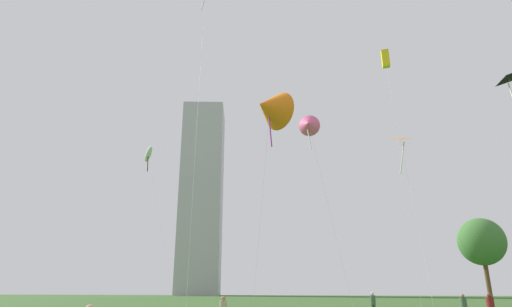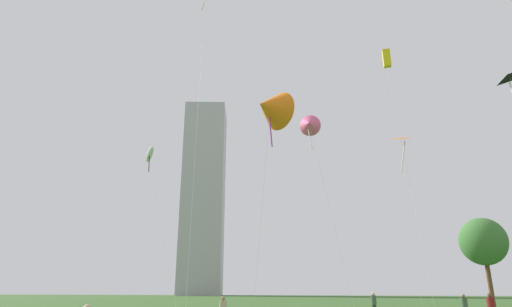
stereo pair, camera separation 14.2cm
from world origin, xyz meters
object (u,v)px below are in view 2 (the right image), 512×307
Objects in this scene: kite_flying_6 at (150,155)px; kite_flying_7 at (511,83)px; person_standing_3 at (465,307)px; distant_highrise_0 at (204,197)px; kite_flying_4 at (309,124)px; kite_flying_1 at (387,59)px; kite_flying_5 at (401,141)px; park_tree_0 at (483,242)px; person_standing_0 at (492,307)px; person_standing_2 at (374,303)px; kite_flying_2 at (270,108)px.

kite_flying_7 is (38.27, -15.57, -1.62)m from kite_flying_6.
distant_highrise_0 reaches higher than person_standing_3.
kite_flying_1 is at bearing 54.37° from kite_flying_4.
kite_flying_5 is 123.87m from distant_highrise_0.
park_tree_0 is at bearing 50.02° from kite_flying_5.
kite_flying_7 is (6.07, 7.18, 16.30)m from person_standing_0.
person_standing_0 is 135.51m from distant_highrise_0.
kite_flying_1 reaches higher than person_standing_3.
kite_flying_4 is 25.56m from kite_flying_6.
person_standing_3 is at bearing -73.16° from person_standing_2.
kite_flying_1 is (4.69, 14.97, 28.54)m from person_standing_2.
kite_flying_5 is 1.70× the size of park_tree_0.
kite_flying_1 is 3.61× the size of park_tree_0.
kite_flying_6 is (-32.19, 22.75, 17.93)m from person_standing_0.
kite_flying_1 is 21.12m from kite_flying_7.
kite_flying_1 reaches higher than kite_flying_7.
kite_flying_4 reaches higher than park_tree_0.
person_standing_0 is 0.09× the size of kite_flying_6.
kite_flying_5 is at bearing -129.98° from park_tree_0.
person_standing_0 is at bearing -89.29° from person_standing_3.
kite_flying_4 is 0.97× the size of kite_flying_7.
person_standing_3 is 0.10× the size of kite_flying_4.
kite_flying_5 reaches higher than person_standing_2.
person_standing_2 is 13.34m from kite_flying_5.
park_tree_0 is (17.77, 15.04, -8.99)m from kite_flying_2.
kite_flying_2 is at bearing -167.90° from person_standing_2.
kite_flying_6 is 39.87m from park_tree_0.
kite_flying_7 is 129.03m from distant_highrise_0.
person_standing_0 reaches higher than person_standing_3.
kite_flying_4 is at bearing 171.67° from kite_flying_5.
park_tree_0 is at bearing -71.12° from distant_highrise_0.
person_standing_3 is 0.12× the size of kite_flying_5.
kite_flying_4 is at bearing 128.80° from person_standing_2.
park_tree_0 is at bearing 93.88° from kite_flying_7.
kite_flying_5 is 14.12m from park_tree_0.
kite_flying_7 is (8.39, -1.95, 3.47)m from kite_flying_5.
kite_flying_4 is 20.09m from park_tree_0.
person_standing_2 is (-5.70, 7.91, -0.01)m from person_standing_0.
person_standing_3 is at bearing -77.29° from distant_highrise_0.
kite_flying_6 is at bearing 155.49° from kite_flying_5.
kite_flying_1 is at bearing 84.54° from kite_flying_5.
kite_flying_7 is at bearing 12.10° from kite_flying_2.
person_standing_3 is at bearing -110.91° from park_tree_0.
kite_flying_6 reaches higher than person_standing_0.
kite_flying_4 is 16.43m from kite_flying_7.
kite_flying_5 is at bearing -76.44° from distant_highrise_0.
kite_flying_1 is 1.83× the size of kite_flying_2.
person_standing_0 is 0.10× the size of kite_flying_7.
kite_flying_2 is 11.82m from kite_flying_5.
kite_flying_6 is at bearing 149.97° from person_standing_0.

